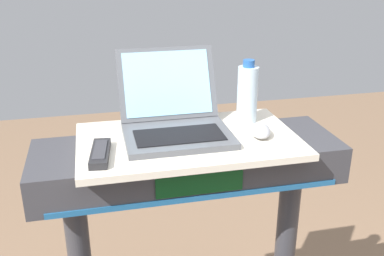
# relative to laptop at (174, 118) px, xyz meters

# --- Properties ---
(desk_board) EXTENTS (0.63, 0.38, 0.02)m
(desk_board) POSITION_rel_laptop_xyz_m (0.03, -0.05, -0.06)
(desk_board) COLOR beige
(desk_board) RESTS_ON treadmill_base
(laptop) EXTENTS (0.30, 0.33, 0.23)m
(laptop) POSITION_rel_laptop_xyz_m (0.00, 0.00, 0.00)
(laptop) COLOR #515459
(laptop) RESTS_ON desk_board
(computer_mouse) EXTENTS (0.08, 0.11, 0.03)m
(computer_mouse) POSITION_rel_laptop_xyz_m (0.24, -0.08, -0.03)
(computer_mouse) COLOR #B2B2B7
(computer_mouse) RESTS_ON desk_board
(water_bottle) EXTENTS (0.06, 0.06, 0.20)m
(water_bottle) POSITION_rel_laptop_xyz_m (0.24, 0.04, 0.04)
(water_bottle) COLOR silver
(water_bottle) RESTS_ON desk_board
(tv_remote) EXTENTS (0.06, 0.16, 0.02)m
(tv_remote) POSITION_rel_laptop_xyz_m (-0.22, -0.12, -0.04)
(tv_remote) COLOR #232326
(tv_remote) RESTS_ON desk_board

